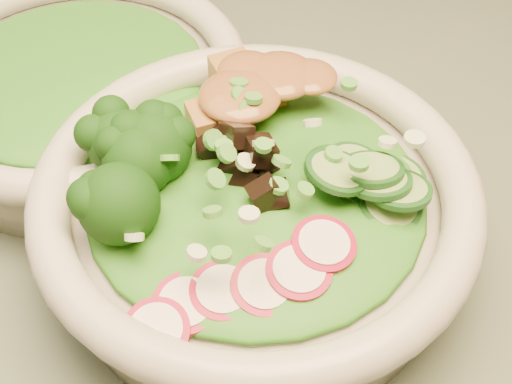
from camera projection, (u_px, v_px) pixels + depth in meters
name	position (u px, v px, depth m)	size (l,w,h in m)	color
dining_table	(461.00, 324.00, 0.61)	(1.20, 0.80, 0.75)	black
salad_bowl	(256.00, 213.00, 0.49)	(0.30, 0.30, 0.08)	beige
side_bowl	(79.00, 92.00, 0.58)	(0.28, 0.28, 0.07)	beige
lettuce_bed	(256.00, 191.00, 0.47)	(0.23, 0.23, 0.03)	#276916
side_lettuce	(74.00, 73.00, 0.56)	(0.18, 0.18, 0.02)	#276916
broccoli_florets	(148.00, 174.00, 0.46)	(0.09, 0.08, 0.05)	black
radish_slices	(260.00, 279.00, 0.42)	(0.12, 0.04, 0.02)	maroon
cucumber_slices	(368.00, 179.00, 0.46)	(0.08, 0.08, 0.04)	#87AC5F
mushroom_heap	(256.00, 159.00, 0.47)	(0.08, 0.08, 0.04)	black
tofu_cubes	(260.00, 105.00, 0.51)	(0.10, 0.07, 0.04)	olive
peanut_sauce	(260.00, 89.00, 0.50)	(0.08, 0.06, 0.02)	brown
scallion_garnish	(256.00, 162.00, 0.45)	(0.21, 0.21, 0.03)	#4F9F38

